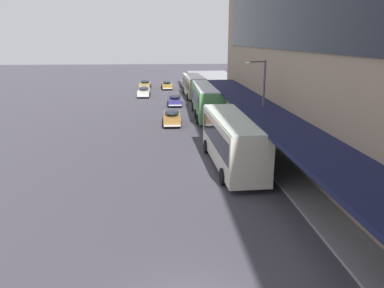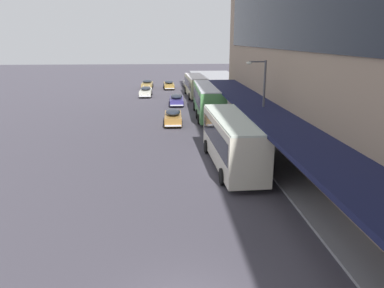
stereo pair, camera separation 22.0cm
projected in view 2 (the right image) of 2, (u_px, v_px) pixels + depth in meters
The scene contains 10 objects.
transit_bus_kerbside_front at pixel (232, 139), 24.71m from camera, with size 2.96×9.98×3.44m.
transit_bus_kerbside_rear at pixel (196, 85), 55.20m from camera, with size 2.96×10.10×3.10m.
transit_bus_kerbside_far at pixel (208, 99), 40.82m from camera, with size 2.95×11.28×3.46m.
sedan_second_mid at pixel (177, 100), 48.46m from camera, with size 1.93×4.84×1.48m.
sedan_trailing_mid at pixel (189, 83), 65.89m from camera, with size 1.95×5.04×1.60m.
sedan_second_near at pixel (147, 84), 65.12m from camera, with size 2.05×4.59×1.47m.
sedan_lead_near at pixel (146, 92), 55.81m from camera, with size 1.88×4.82×1.44m.
sedan_far_back at pixel (173, 117), 37.54m from camera, with size 1.86×4.72×1.60m.
sedan_oncoming_front at pixel (169, 85), 64.15m from camera, with size 1.89×4.95×1.48m.
street_lamp at pixel (261, 99), 27.42m from camera, with size 1.50×0.28×6.71m.
Camera 2 is at (-0.55, -9.73, 8.35)m, focal length 35.00 mm.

